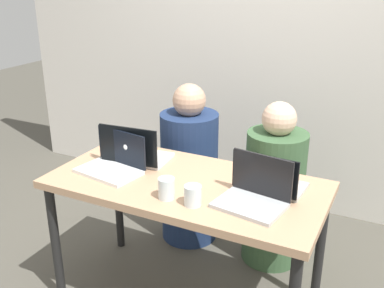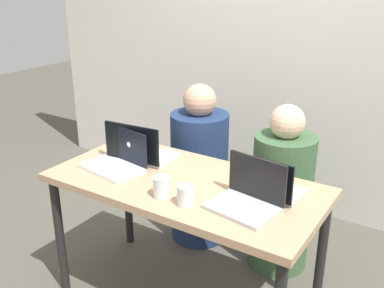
{
  "view_description": "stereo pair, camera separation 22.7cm",
  "coord_description": "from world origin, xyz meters",
  "px_view_note": "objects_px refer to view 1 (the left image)",
  "views": [
    {
      "loc": [
        0.94,
        -1.82,
        1.75
      ],
      "look_at": [
        0.0,
        0.07,
        0.93
      ],
      "focal_mm": 42.0,
      "sensor_mm": 36.0,
      "label": 1
    },
    {
      "loc": [
        1.14,
        -1.71,
        1.75
      ],
      "look_at": [
        0.0,
        0.07,
        0.93
      ],
      "focal_mm": 42.0,
      "sensor_mm": 36.0,
      "label": 2
    }
  ],
  "objects_px": {
    "laptop_front_right": "(254,194)",
    "laptop_back_right": "(269,181)",
    "laptop_back_left": "(135,153)",
    "water_glass_right": "(193,197)",
    "laptop_front_left": "(113,163)",
    "water_glass_center": "(166,190)",
    "person_on_left": "(189,172)",
    "person_on_right": "(274,193)"
  },
  "relations": [
    {
      "from": "person_on_right",
      "to": "water_glass_right",
      "type": "height_order",
      "value": "person_on_right"
    },
    {
      "from": "person_on_left",
      "to": "laptop_front_right",
      "type": "relative_size",
      "value": 3.28
    },
    {
      "from": "person_on_left",
      "to": "laptop_back_left",
      "type": "xyz_separation_m",
      "value": [
        -0.08,
        -0.52,
        0.32
      ]
    },
    {
      "from": "person_on_left",
      "to": "water_glass_center",
      "type": "distance_m",
      "value": 0.92
    },
    {
      "from": "person_on_right",
      "to": "water_glass_right",
      "type": "relative_size",
      "value": 10.9
    },
    {
      "from": "person_on_right",
      "to": "laptop_back_left",
      "type": "distance_m",
      "value": 0.9
    },
    {
      "from": "person_on_left",
      "to": "laptop_front_left",
      "type": "relative_size",
      "value": 3.0
    },
    {
      "from": "laptop_front_left",
      "to": "water_glass_right",
      "type": "bearing_deg",
      "value": -5.72
    },
    {
      "from": "water_glass_center",
      "to": "laptop_front_right",
      "type": "bearing_deg",
      "value": 18.79
    },
    {
      "from": "laptop_back_left",
      "to": "water_glass_center",
      "type": "relative_size",
      "value": 3.53
    },
    {
      "from": "person_on_left",
      "to": "laptop_front_left",
      "type": "distance_m",
      "value": 0.75
    },
    {
      "from": "laptop_front_right",
      "to": "laptop_back_right",
      "type": "height_order",
      "value": "laptop_front_right"
    },
    {
      "from": "person_on_left",
      "to": "person_on_right",
      "type": "height_order",
      "value": "person_on_left"
    },
    {
      "from": "laptop_back_right",
      "to": "water_glass_right",
      "type": "height_order",
      "value": "laptop_back_right"
    },
    {
      "from": "person_on_left",
      "to": "person_on_right",
      "type": "relative_size",
      "value": 1.04
    },
    {
      "from": "laptop_front_left",
      "to": "person_on_right",
      "type": "bearing_deg",
      "value": 53.31
    },
    {
      "from": "laptop_back_left",
      "to": "water_glass_right",
      "type": "height_order",
      "value": "laptop_back_left"
    },
    {
      "from": "laptop_front_left",
      "to": "laptop_back_right",
      "type": "height_order",
      "value": "same"
    },
    {
      "from": "laptop_front_right",
      "to": "water_glass_center",
      "type": "height_order",
      "value": "laptop_front_right"
    },
    {
      "from": "laptop_front_left",
      "to": "laptop_back_right",
      "type": "bearing_deg",
      "value": 19.99
    },
    {
      "from": "person_on_left",
      "to": "person_on_right",
      "type": "bearing_deg",
      "value": -173.59
    },
    {
      "from": "laptop_front_left",
      "to": "water_glass_center",
      "type": "height_order",
      "value": "laptop_front_left"
    },
    {
      "from": "laptop_front_left",
      "to": "water_glass_center",
      "type": "bearing_deg",
      "value": -10.16
    },
    {
      "from": "water_glass_center",
      "to": "laptop_back_right",
      "type": "bearing_deg",
      "value": 36.03
    },
    {
      "from": "laptop_back_left",
      "to": "laptop_back_right",
      "type": "relative_size",
      "value": 1.08
    },
    {
      "from": "laptop_back_right",
      "to": "water_glass_right",
      "type": "xyz_separation_m",
      "value": [
        -0.26,
        -0.3,
        -0.0
      ]
    },
    {
      "from": "laptop_front_left",
      "to": "laptop_back_right",
      "type": "xyz_separation_m",
      "value": [
        0.81,
        0.15,
        0.0
      ]
    },
    {
      "from": "laptop_front_right",
      "to": "water_glass_center",
      "type": "xyz_separation_m",
      "value": [
        -0.39,
        -0.13,
        -0.0
      ]
    },
    {
      "from": "laptop_front_left",
      "to": "water_glass_center",
      "type": "distance_m",
      "value": 0.43
    },
    {
      "from": "laptop_front_right",
      "to": "laptop_back_right",
      "type": "bearing_deg",
      "value": 92.28
    },
    {
      "from": "person_on_right",
      "to": "water_glass_center",
      "type": "height_order",
      "value": "person_on_right"
    },
    {
      "from": "person_on_left",
      "to": "laptop_back_left",
      "type": "relative_size",
      "value": 3.02
    },
    {
      "from": "person_on_left",
      "to": "laptop_front_right",
      "type": "xyz_separation_m",
      "value": [
        0.68,
        -0.69,
        0.31
      ]
    },
    {
      "from": "laptop_back_left",
      "to": "laptop_back_right",
      "type": "xyz_separation_m",
      "value": [
        0.77,
        -0.01,
        -0.0
      ]
    },
    {
      "from": "person_on_left",
      "to": "laptop_back_right",
      "type": "relative_size",
      "value": 3.26
    },
    {
      "from": "person_on_right",
      "to": "laptop_back_left",
      "type": "height_order",
      "value": "person_on_right"
    },
    {
      "from": "water_glass_right",
      "to": "laptop_back_left",
      "type": "bearing_deg",
      "value": 148.96
    },
    {
      "from": "water_glass_center",
      "to": "water_glass_right",
      "type": "xyz_separation_m",
      "value": [
        0.14,
        -0.0,
        -0.0
      ]
    },
    {
      "from": "person_on_left",
      "to": "laptop_back_right",
      "type": "height_order",
      "value": "person_on_left"
    },
    {
      "from": "water_glass_center",
      "to": "water_glass_right",
      "type": "height_order",
      "value": "water_glass_center"
    },
    {
      "from": "person_on_left",
      "to": "water_glass_center",
      "type": "bearing_deg",
      "value": 115.95
    },
    {
      "from": "water_glass_center",
      "to": "water_glass_right",
      "type": "bearing_deg",
      "value": -1.48
    }
  ]
}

